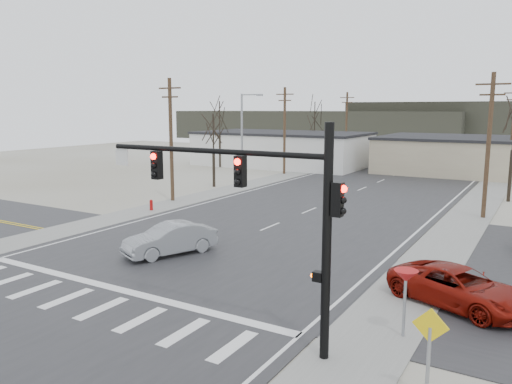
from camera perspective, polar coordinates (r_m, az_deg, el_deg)
ground at (r=25.88m, az=-7.11°, el=-7.58°), size 140.00×140.00×0.00m
main_road at (r=38.45m, az=6.71°, el=-1.88°), size 18.00×110.00×0.05m
cross_road at (r=25.88m, az=-7.11°, el=-7.54°), size 90.00×10.00×0.04m
sidewalk_left at (r=47.80m, az=-2.47°, el=0.42°), size 3.00×90.00×0.06m
sidewalk_right at (r=40.46m, az=23.56°, el=-2.04°), size 3.00×90.00×0.06m
traffic_signal_mast at (r=15.46m, az=1.63°, el=-1.30°), size 8.95×0.43×7.20m
fire_hydrant at (r=38.14m, az=-11.88°, el=-1.46°), size 0.24×0.24×0.87m
yield_sign at (r=17.31m, az=16.75°, el=-9.45°), size 0.80×0.80×2.35m
diamond_sign at (r=14.01m, az=19.19°, el=-16.26°), size 0.92×0.10×2.61m
building_left_far at (r=67.41m, az=3.00°, el=4.97°), size 22.30×12.30×4.50m
building_right_far at (r=63.92m, az=25.95°, el=3.69°), size 26.30×14.30×4.30m
upole_left_b at (r=41.39m, az=-9.69°, el=6.12°), size 2.20×0.30×10.00m
upole_left_c at (r=58.07m, az=3.28°, el=7.17°), size 2.20×0.30×10.00m
upole_left_d at (r=76.36m, az=10.29°, el=7.59°), size 2.20×0.30×10.00m
upole_right_a at (r=37.74m, az=25.04°, el=5.05°), size 2.20×0.30×10.00m
upole_right_b at (r=59.64m, az=27.26°, el=6.20°), size 2.20×0.30×10.00m
streetlight_main at (r=49.05m, az=-1.43°, el=6.60°), size 2.40×0.25×9.00m
tree_left_near at (r=48.61m, az=-4.90°, el=6.71°), size 3.30×3.30×7.35m
tree_left_far at (r=71.73m, az=6.72°, el=8.41°), size 3.96×3.96×8.82m
tree_left_mid at (r=65.20m, az=-4.18°, el=8.34°), size 3.96×3.96×8.82m
hill_left at (r=122.35m, az=6.52°, el=7.53°), size 70.00×18.00×7.00m
sedan_crossing at (r=26.53m, az=-9.80°, el=-5.31°), size 3.48×5.17×1.61m
car_far_a at (r=64.04m, az=17.38°, el=2.98°), size 3.89×5.45×1.47m
car_far_b at (r=72.76m, az=12.98°, el=3.90°), size 2.66×4.55×1.45m
car_parked_red at (r=21.02m, az=22.16°, el=-10.06°), size 5.94×4.38×1.50m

